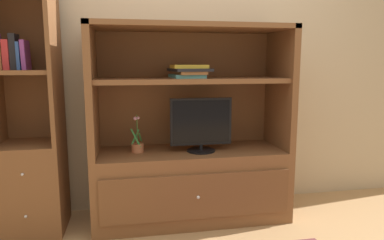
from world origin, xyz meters
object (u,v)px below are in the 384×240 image
object	(u,v)px
media_console	(191,160)
bookshelf_tall	(30,153)
potted_plant	(138,146)
upright_book_row	(12,54)
tv_monitor	(201,125)
magazine_stack	(188,71)

from	to	relation	value
media_console	bookshelf_tall	distance (m)	1.20
media_console	potted_plant	distance (m)	0.44
media_console	bookshelf_tall	size ratio (longest dim) A/B	0.84
media_console	bookshelf_tall	world-z (taller)	bookshelf_tall
bookshelf_tall	upright_book_row	world-z (taller)	bookshelf_tall
tv_monitor	potted_plant	xyz separation A→B (m)	(-0.49, 0.07, -0.16)
magazine_stack	media_console	bearing A→B (deg)	13.44
magazine_stack	potted_plant	bearing A→B (deg)	178.76
media_console	tv_monitor	distance (m)	0.31
media_console	tv_monitor	world-z (taller)	media_console
bookshelf_tall	upright_book_row	xyz separation A→B (m)	(-0.07, -0.01, 0.71)
bookshelf_tall	tv_monitor	bearing A→B (deg)	-2.81
potted_plant	upright_book_row	distance (m)	1.09
magazine_stack	upright_book_row	size ratio (longest dim) A/B	1.43
potted_plant	upright_book_row	world-z (taller)	upright_book_row
potted_plant	bookshelf_tall	distance (m)	0.78
media_console	tv_monitor	size ratio (longest dim) A/B	3.17
upright_book_row	bookshelf_tall	bearing A→B (deg)	8.20
tv_monitor	magazine_stack	bearing A→B (deg)	147.64
magazine_stack	upright_book_row	bearing A→B (deg)	-179.82
tv_monitor	bookshelf_tall	bearing A→B (deg)	177.19
bookshelf_tall	potted_plant	bearing A→B (deg)	0.22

